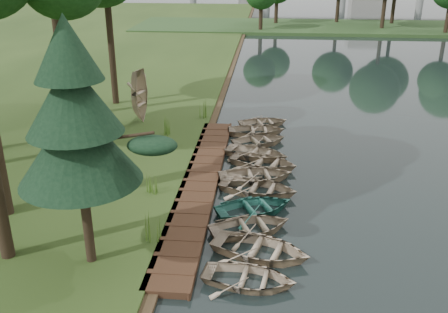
# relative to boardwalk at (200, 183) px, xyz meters

# --- Properties ---
(ground) EXTENTS (300.00, 300.00, 0.00)m
(ground) POSITION_rel_boardwalk_xyz_m (1.60, 0.00, -0.15)
(ground) COLOR #3D2F1D
(boardwalk) EXTENTS (1.60, 16.00, 0.30)m
(boardwalk) POSITION_rel_boardwalk_xyz_m (0.00, 0.00, 0.00)
(boardwalk) COLOR #3A2416
(boardwalk) RESTS_ON ground
(peninsula) EXTENTS (50.00, 14.00, 0.45)m
(peninsula) POSITION_rel_boardwalk_xyz_m (9.60, 50.00, 0.08)
(peninsula) COLOR #28451E
(peninsula) RESTS_ON ground
(rowboat_0) EXTENTS (3.30, 2.57, 0.62)m
(rowboat_0) POSITION_rel_boardwalk_xyz_m (2.53, -7.05, 0.21)
(rowboat_0) COLOR tan
(rowboat_0) RESTS_ON water
(rowboat_1) EXTENTS (4.05, 3.37, 0.72)m
(rowboat_1) POSITION_rel_boardwalk_xyz_m (2.86, -5.41, 0.26)
(rowboat_1) COLOR tan
(rowboat_1) RESTS_ON water
(rowboat_2) EXTENTS (3.77, 3.29, 0.65)m
(rowboat_2) POSITION_rel_boardwalk_xyz_m (2.45, -3.88, 0.23)
(rowboat_2) COLOR tan
(rowboat_2) RESTS_ON water
(rowboat_3) EXTENTS (3.89, 3.44, 0.67)m
(rowboat_3) POSITION_rel_boardwalk_xyz_m (2.55, -2.35, 0.23)
(rowboat_3) COLOR #276D5F
(rowboat_3) RESTS_ON water
(rowboat_4) EXTENTS (3.94, 3.24, 0.71)m
(rowboat_4) POSITION_rel_boardwalk_xyz_m (2.64, -0.58, 0.26)
(rowboat_4) COLOR tan
(rowboat_4) RESTS_ON water
(rowboat_5) EXTENTS (3.90, 3.16, 0.71)m
(rowboat_5) POSITION_rel_boardwalk_xyz_m (2.49, 0.68, 0.26)
(rowboat_5) COLOR tan
(rowboat_5) RESTS_ON water
(rowboat_6) EXTENTS (4.02, 3.44, 0.70)m
(rowboat_6) POSITION_rel_boardwalk_xyz_m (2.81, 2.34, 0.25)
(rowboat_6) COLOR tan
(rowboat_6) RESTS_ON water
(rowboat_7) EXTENTS (3.90, 3.31, 0.68)m
(rowboat_7) POSITION_rel_boardwalk_xyz_m (2.43, 3.47, 0.24)
(rowboat_7) COLOR tan
(rowboat_7) RESTS_ON water
(rowboat_8) EXTENTS (3.65, 3.21, 0.63)m
(rowboat_8) POSITION_rel_boardwalk_xyz_m (2.54, 5.36, 0.21)
(rowboat_8) COLOR tan
(rowboat_8) RESTS_ON water
(rowboat_9) EXTENTS (3.50, 2.70, 0.67)m
(rowboat_9) POSITION_rel_boardwalk_xyz_m (2.33, 6.99, 0.24)
(rowboat_9) COLOR tan
(rowboat_9) RESTS_ON water
(rowboat_10) EXTENTS (3.51, 2.95, 0.62)m
(rowboat_10) POSITION_rel_boardwalk_xyz_m (2.68, 8.53, 0.21)
(rowboat_10) COLOR tan
(rowboat_10) RESTS_ON water
(stored_rowboat) EXTENTS (3.63, 2.93, 0.67)m
(stored_rowboat) POSITION_rel_boardwalk_xyz_m (-4.59, 7.80, 0.48)
(stored_rowboat) COLOR tan
(stored_rowboat) RESTS_ON bank
(pine_tree) EXTENTS (3.80, 3.80, 8.04)m
(pine_tree) POSITION_rel_boardwalk_xyz_m (-2.77, -6.54, 5.13)
(pine_tree) COLOR black
(pine_tree) RESTS_ON bank
(reeds_0) EXTENTS (0.60, 0.60, 1.01)m
(reeds_0) POSITION_rel_boardwalk_xyz_m (-1.00, -5.18, 0.65)
(reeds_0) COLOR #3F661E
(reeds_0) RESTS_ON bank
(reeds_1) EXTENTS (0.60, 0.60, 0.86)m
(reeds_1) POSITION_rel_boardwalk_xyz_m (-1.90, -1.55, 0.58)
(reeds_1) COLOR #3F661E
(reeds_1) RESTS_ON bank
(reeds_2) EXTENTS (0.60, 0.60, 1.09)m
(reeds_2) POSITION_rel_boardwalk_xyz_m (-2.62, 5.77, 0.69)
(reeds_2) COLOR #3F661E
(reeds_2) RESTS_ON bank
(reeds_3) EXTENTS (0.60, 0.60, 1.14)m
(reeds_3) POSITION_rel_boardwalk_xyz_m (-1.00, 9.10, 0.72)
(reeds_3) COLOR #3F661E
(reeds_3) RESTS_ON bank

